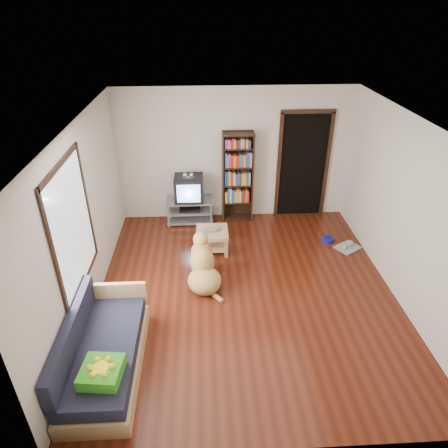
{
  "coord_description": "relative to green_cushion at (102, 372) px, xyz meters",
  "views": [
    {
      "loc": [
        -0.61,
        -4.82,
        3.97
      ],
      "look_at": [
        -0.31,
        0.54,
        0.9
      ],
      "focal_mm": 32.0,
      "sensor_mm": 36.0,
      "label": 1
    }
  ],
  "objects": [
    {
      "name": "grey_rag",
      "position": [
        3.72,
        2.96,
        -0.48
      ],
      "size": [
        0.51,
        0.48,
        0.03
      ],
      "primitive_type": "cube",
      "rotation": [
        0.0,
        0.0,
        0.56
      ],
      "color": "#959595",
      "rests_on": "ground"
    },
    {
      "name": "bookshelf",
      "position": [
        1.8,
        4.19,
        0.51
      ],
      "size": [
        0.6,
        0.3,
        1.8
      ],
      "color": "black",
      "rests_on": "ground"
    },
    {
      "name": "wall_front",
      "position": [
        1.75,
        -0.65,
        0.81
      ],
      "size": [
        4.5,
        0.0,
        4.5
      ],
      "primitive_type": "plane",
      "rotation": [
        -1.57,
        0.0,
        0.0
      ],
      "color": "beige",
      "rests_on": "ground"
    },
    {
      "name": "sofa",
      "position": [
        -0.12,
        0.47,
        -0.23
      ],
      "size": [
        0.8,
        1.8,
        0.8
      ],
      "color": "tan",
      "rests_on": "ground"
    },
    {
      "name": "window",
      "position": [
        -0.48,
        1.35,
        1.01
      ],
      "size": [
        0.03,
        1.46,
        1.7
      ],
      "color": "white",
      "rests_on": "wall_left"
    },
    {
      "name": "laptop",
      "position": [
        1.26,
        3.0,
        -0.08
      ],
      "size": [
        0.38,
        0.29,
        0.03
      ],
      "primitive_type": "imported",
      "rotation": [
        0.0,
        0.0,
        0.25
      ],
      "color": "silver",
      "rests_on": "coffee_table"
    },
    {
      "name": "crt_tv",
      "position": [
        0.85,
        4.12,
        0.25
      ],
      "size": [
        0.55,
        0.52,
        0.58
      ],
      "color": "black",
      "rests_on": "tv_stand"
    },
    {
      "name": "ceiling",
      "position": [
        1.75,
        1.85,
        2.11
      ],
      "size": [
        5.0,
        5.0,
        0.0
      ],
      "primitive_type": "plane",
      "rotation": [
        3.14,
        0.0,
        0.0
      ],
      "color": "white",
      "rests_on": "ground"
    },
    {
      "name": "ground",
      "position": [
        1.75,
        1.85,
        -0.49
      ],
      "size": [
        5.0,
        5.0,
        0.0
      ],
      "primitive_type": "plane",
      "color": "#521C0E",
      "rests_on": "ground"
    },
    {
      "name": "doorway",
      "position": [
        3.1,
        4.33,
        0.63
      ],
      "size": [
        1.03,
        0.05,
        2.19
      ],
      "color": "black",
      "rests_on": "wall_back"
    },
    {
      "name": "tv_stand",
      "position": [
        0.85,
        4.1,
        -0.22
      ],
      "size": [
        0.9,
        0.45,
        0.5
      ],
      "color": "#99999E",
      "rests_on": "ground"
    },
    {
      "name": "wall_back",
      "position": [
        1.75,
        4.35,
        0.81
      ],
      "size": [
        4.5,
        0.0,
        4.5
      ],
      "primitive_type": "plane",
      "rotation": [
        1.57,
        0.0,
        0.0
      ],
      "color": "beige",
      "rests_on": "ground"
    },
    {
      "name": "coffee_table",
      "position": [
        1.26,
        3.03,
        -0.21
      ],
      "size": [
        0.55,
        0.55,
        0.4
      ],
      "color": "tan",
      "rests_on": "ground"
    },
    {
      "name": "dog",
      "position": [
        1.1,
        2.08,
        -0.19
      ],
      "size": [
        0.58,
        0.98,
        0.83
      ],
      "color": "tan",
      "rests_on": "ground"
    },
    {
      "name": "green_cushion",
      "position": [
        0.0,
        0.0,
        0.0
      ],
      "size": [
        0.47,
        0.47,
        0.14
      ],
      "primitive_type": "cube",
      "rotation": [
        0.0,
        0.0,
        -0.11
      ],
      "color": "green",
      "rests_on": "sofa"
    },
    {
      "name": "dog_bowl",
      "position": [
        3.42,
        3.21,
        -0.45
      ],
      "size": [
        0.22,
        0.22,
        0.08
      ],
      "primitive_type": "cylinder",
      "color": "#161595",
      "rests_on": "ground"
    },
    {
      "name": "wall_right",
      "position": [
        4.0,
        1.85,
        0.81
      ],
      "size": [
        0.0,
        5.0,
        5.0
      ],
      "primitive_type": "plane",
      "rotation": [
        1.57,
        0.0,
        -1.57
      ],
      "color": "beige",
      "rests_on": "ground"
    },
    {
      "name": "wall_left",
      "position": [
        -0.5,
        1.85,
        0.81
      ],
      "size": [
        0.0,
        5.0,
        5.0
      ],
      "primitive_type": "plane",
      "rotation": [
        1.57,
        0.0,
        1.57
      ],
      "color": "beige",
      "rests_on": "ground"
    }
  ]
}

